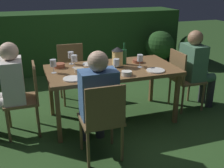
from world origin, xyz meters
name	(u,v)px	position (x,y,z in m)	size (l,w,h in m)	color
ground_plane	(112,118)	(0.00, 0.00, 0.00)	(16.00, 16.00, 0.00)	#2D5123
dining_table	(112,72)	(0.00, 0.00, 0.67)	(1.67, 0.87, 0.73)	brown
chair_head_near	(27,96)	(-1.08, 0.00, 0.49)	(0.40, 0.42, 0.87)	brown
person_in_cream	(8,86)	(-1.28, 0.00, 0.64)	(0.48, 0.38, 1.15)	white
chair_head_far	(183,77)	(1.08, 0.00, 0.49)	(0.40, 0.42, 0.87)	brown
person_in_green	(196,66)	(1.28, 0.00, 0.64)	(0.48, 0.38, 1.15)	#4C7A5B
chair_side_left_a	(102,118)	(-0.38, -0.83, 0.49)	(0.42, 0.40, 0.87)	brown
person_in_blue	(97,97)	(-0.38, -0.63, 0.64)	(0.38, 0.47, 1.15)	#426699
chair_side_right_a	(72,70)	(-0.38, 0.83, 0.49)	(0.42, 0.40, 0.87)	brown
lantern_centerpiece	(117,56)	(0.09, 0.04, 0.87)	(0.15, 0.15, 0.27)	black
green_bottle_on_table	(124,56)	(0.21, 0.13, 0.84)	(0.07, 0.07, 0.29)	#1E5B2D
wine_glass_a	(74,59)	(-0.45, 0.17, 0.84)	(0.08, 0.08, 0.17)	silver
wine_glass_b	(53,64)	(-0.73, 0.04, 0.84)	(0.08, 0.08, 0.17)	silver
wine_glass_c	(140,59)	(0.36, -0.07, 0.84)	(0.08, 0.08, 0.17)	silver
wine_glass_d	(117,63)	(0.00, -0.17, 0.84)	(0.08, 0.08, 0.17)	silver
wine_glass_e	(71,56)	(-0.46, 0.35, 0.84)	(0.08, 0.08, 0.17)	silver
plate_a	(97,76)	(-0.27, -0.27, 0.73)	(0.23, 0.23, 0.01)	white
plate_b	(156,70)	(0.48, -0.28, 0.73)	(0.23, 0.23, 0.01)	silver
plate_c	(91,64)	(-0.21, 0.24, 0.73)	(0.24, 0.24, 0.01)	silver
plate_d	(72,79)	(-0.56, -0.26, 0.73)	(0.21, 0.21, 0.01)	white
bowl_olives	(127,73)	(0.08, -0.32, 0.76)	(0.12, 0.12, 0.05)	silver
bowl_bread	(79,70)	(-0.43, -0.02, 0.75)	(0.13, 0.13, 0.05)	#BCAD8E
bowl_salad	(59,65)	(-0.64, 0.24, 0.76)	(0.14, 0.14, 0.06)	#9E5138
bowl_dip	(138,61)	(0.42, 0.14, 0.75)	(0.15, 0.15, 0.04)	#9E5138
hedge_backdrop	(75,40)	(0.00, 2.54, 0.59)	(4.49, 0.84, 1.19)	#234C1E
potted_plant_by_hedge	(160,48)	(1.63, 1.77, 0.48)	(0.61, 0.61, 0.82)	brown
potted_plant_corner	(190,49)	(2.36, 1.76, 0.41)	(0.48, 0.48, 0.69)	brown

